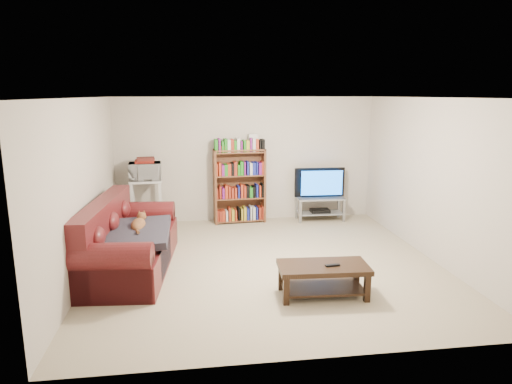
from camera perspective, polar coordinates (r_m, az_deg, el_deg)
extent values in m
plane|color=#BCAD8C|center=(6.80, 1.31, -8.95)|extent=(5.00, 5.00, 0.00)
plane|color=white|center=(6.35, 1.42, 11.71)|extent=(5.00, 5.00, 0.00)
plane|color=beige|center=(8.91, -1.22, 4.09)|extent=(5.00, 0.00, 5.00)
plane|color=beige|center=(4.10, 7.01, -5.69)|extent=(5.00, 0.00, 5.00)
plane|color=beige|center=(6.56, -20.75, 0.37)|extent=(0.00, 5.00, 5.00)
plane|color=beige|center=(7.29, 21.14, 1.47)|extent=(0.00, 5.00, 5.00)
cube|color=#521517|center=(6.77, -15.23, -7.48)|extent=(1.20, 2.41, 0.45)
cube|color=#521517|center=(6.77, -18.48, -5.14)|extent=(0.45, 2.35, 0.98)
cube|color=#521517|center=(5.80, -17.41, -10.37)|extent=(0.98, 0.32, 0.57)
cube|color=#521517|center=(7.73, -13.67, -4.47)|extent=(0.98, 0.32, 0.57)
cube|color=#2B2933|center=(6.49, -14.83, -5.03)|extent=(0.91, 1.17, 0.19)
cube|color=black|center=(5.72, 8.42, -9.28)|extent=(1.13, 0.61, 0.06)
cube|color=black|center=(5.83, 8.34, -11.75)|extent=(1.02, 0.55, 0.03)
cube|color=black|center=(5.52, 3.79, -12.26)|extent=(0.07, 0.07, 0.34)
cube|color=black|center=(5.74, 13.72, -11.61)|extent=(0.07, 0.07, 0.34)
cube|color=black|center=(5.91, 3.16, -10.55)|extent=(0.07, 0.07, 0.34)
cube|color=black|center=(6.12, 12.44, -10.02)|extent=(0.07, 0.07, 0.34)
cube|color=black|center=(5.69, 9.54, -9.02)|extent=(0.18, 0.07, 0.02)
cube|color=#999EA3|center=(9.04, 8.04, -0.76)|extent=(0.94, 0.44, 0.03)
cube|color=#999EA3|center=(9.11, 7.98, -2.58)|extent=(0.89, 0.42, 0.02)
cube|color=gray|center=(8.83, 5.55, -2.45)|extent=(0.05, 0.05, 0.46)
cube|color=gray|center=(9.04, 10.92, -2.27)|extent=(0.05, 0.05, 0.46)
cube|color=gray|center=(9.17, 5.11, -1.89)|extent=(0.05, 0.05, 0.46)
cube|color=gray|center=(9.37, 10.30, -1.74)|extent=(0.05, 0.05, 0.46)
imported|color=black|center=(8.98, 8.09, 1.11)|extent=(1.00, 0.16, 0.57)
cube|color=black|center=(9.10, 7.99, -2.33)|extent=(0.38, 0.27, 0.06)
cube|color=brown|center=(8.71, -5.15, 0.63)|extent=(0.06, 0.31, 1.43)
cube|color=brown|center=(8.87, 0.95, 0.88)|extent=(0.06, 0.31, 1.43)
cube|color=brown|center=(8.67, -2.11, 5.29)|extent=(1.01, 0.37, 0.03)
cube|color=maroon|center=(8.63, -3.56, 5.58)|extent=(0.30, 0.24, 0.08)
cube|color=silver|center=(8.55, -13.63, 1.37)|extent=(0.61, 0.46, 0.04)
cube|color=silver|center=(8.68, -13.44, -2.53)|extent=(0.55, 0.42, 0.03)
cube|color=silver|center=(8.49, -15.17, -1.97)|extent=(0.05, 0.05, 0.88)
cube|color=silver|center=(8.48, -11.83, -1.82)|extent=(0.05, 0.05, 0.88)
cube|color=silver|center=(8.82, -15.07, -1.44)|extent=(0.05, 0.05, 0.88)
cube|color=silver|center=(8.80, -11.86, -1.30)|extent=(0.05, 0.05, 0.88)
imported|color=silver|center=(8.52, -13.69, 2.54)|extent=(0.59, 0.43, 0.31)
cube|color=maroon|center=(8.49, -13.75, 3.75)|extent=(0.36, 0.32, 0.05)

